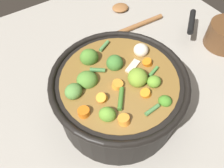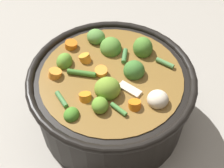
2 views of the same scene
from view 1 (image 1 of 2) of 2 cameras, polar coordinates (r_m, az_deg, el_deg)
ground_plane at (r=0.58m, az=1.52°, el=-6.39°), size 1.10×1.10×0.00m
cooking_pot at (r=0.52m, az=1.66°, el=-2.50°), size 0.31×0.31×0.16m
wooden_spoon at (r=0.84m, az=4.17°, el=17.16°), size 0.16×0.20×0.02m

